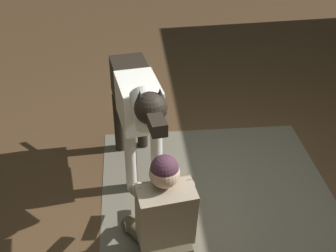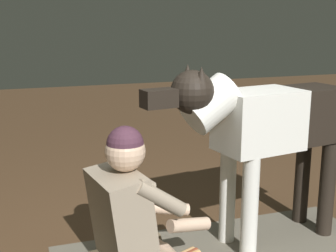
% 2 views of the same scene
% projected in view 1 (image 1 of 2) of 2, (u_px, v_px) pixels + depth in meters
% --- Properties ---
extents(ground_plane, '(15.62, 15.62, 0.00)m').
position_uv_depth(ground_plane, '(221.00, 212.00, 3.70)').
color(ground_plane, brown).
extents(area_rug, '(1.96, 1.99, 0.01)m').
position_uv_depth(area_rug, '(216.00, 191.00, 3.91)').
color(area_rug, '#6B6556').
rests_on(area_rug, ground).
extents(person_sitting_on_floor, '(0.67, 0.57, 0.86)m').
position_uv_depth(person_sitting_on_floor, '(164.00, 212.00, 3.21)').
color(person_sitting_on_floor, brown).
rests_on(person_sitting_on_floor, ground).
extents(large_dog, '(1.51, 0.44, 1.14)m').
position_uv_depth(large_dog, '(138.00, 103.00, 3.71)').
color(large_dog, white).
rests_on(large_dog, ground).
extents(hot_dog_on_plate, '(0.20, 0.20, 0.06)m').
position_uv_depth(hot_dog_on_plate, '(154.00, 212.00, 3.67)').
color(hot_dog_on_plate, silver).
rests_on(hot_dog_on_plate, ground).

